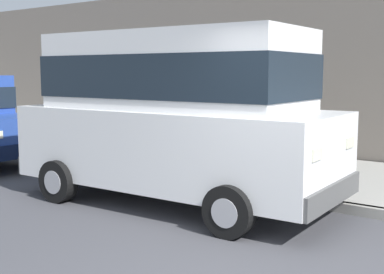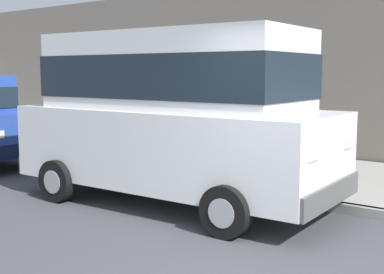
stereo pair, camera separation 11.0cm
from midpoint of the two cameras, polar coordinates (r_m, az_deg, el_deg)
name	(u,v)px [view 2 (the right image)]	position (r m, az deg, el deg)	size (l,w,h in m)	color
curb	(361,211)	(7.44, 18.71, -7.80)	(0.16, 64.00, 0.14)	gray
car_white_van	(174,110)	(7.54, -1.61, 3.00)	(2.25, 4.96, 2.52)	white
dog_black	(213,147)	(10.46, 2.61, -1.14)	(0.49, 0.65, 0.49)	black
fire_hydrant	(46,137)	(12.19, -15.70, 0.02)	(0.34, 0.24, 0.72)	gold
building_facade	(185,70)	(13.58, -0.60, 7.43)	(0.50, 20.00, 3.99)	slate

